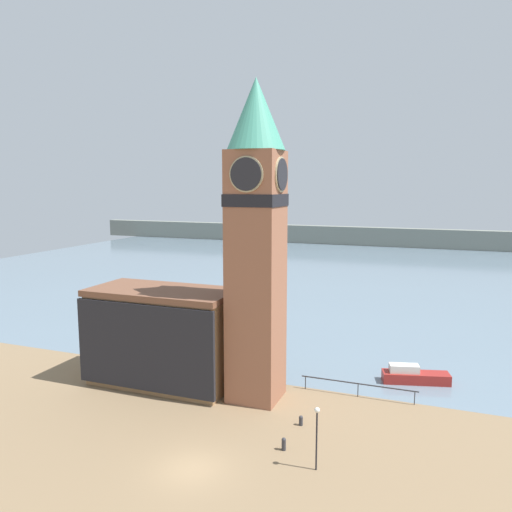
{
  "coord_description": "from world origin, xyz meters",
  "views": [
    {
      "loc": [
        13.04,
        -23.95,
        16.42
      ],
      "look_at": [
        0.97,
        7.95,
        11.55
      ],
      "focal_mm": 35.0,
      "sensor_mm": 36.0,
      "label": 1
    }
  ],
  "objects_px": {
    "boat_near": "(414,376)",
    "mooring_bollard_far": "(301,420)",
    "pier_building": "(162,336)",
    "lamp_post": "(317,426)",
    "clock_tower": "(256,234)",
    "mooring_bollard_near": "(284,443)"
  },
  "relations": [
    {
      "from": "pier_building",
      "to": "lamp_post",
      "type": "distance_m",
      "value": 17.22
    },
    {
      "from": "clock_tower",
      "to": "mooring_bollard_near",
      "type": "distance_m",
      "value": 14.7
    },
    {
      "from": "boat_near",
      "to": "lamp_post",
      "type": "distance_m",
      "value": 16.33
    },
    {
      "from": "clock_tower",
      "to": "boat_near",
      "type": "xyz_separation_m",
      "value": [
        11.3,
        7.45,
        -12.2
      ]
    },
    {
      "from": "mooring_bollard_near",
      "to": "lamp_post",
      "type": "relative_size",
      "value": 0.22
    },
    {
      "from": "pier_building",
      "to": "mooring_bollard_near",
      "type": "height_order",
      "value": "pier_building"
    },
    {
      "from": "clock_tower",
      "to": "mooring_bollard_far",
      "type": "distance_m",
      "value": 13.56
    },
    {
      "from": "clock_tower",
      "to": "mooring_bollard_far",
      "type": "height_order",
      "value": "clock_tower"
    },
    {
      "from": "mooring_bollard_near",
      "to": "pier_building",
      "type": "bearing_deg",
      "value": 152.05
    },
    {
      "from": "clock_tower",
      "to": "boat_near",
      "type": "relative_size",
      "value": 4.26
    },
    {
      "from": "boat_near",
      "to": "lamp_post",
      "type": "bearing_deg",
      "value": -120.91
    },
    {
      "from": "pier_building",
      "to": "lamp_post",
      "type": "bearing_deg",
      "value": -28.33
    },
    {
      "from": "mooring_bollard_near",
      "to": "lamp_post",
      "type": "bearing_deg",
      "value": -30.25
    },
    {
      "from": "clock_tower",
      "to": "pier_building",
      "type": "bearing_deg",
      "value": 179.7
    },
    {
      "from": "clock_tower",
      "to": "lamp_post",
      "type": "xyz_separation_m",
      "value": [
        6.79,
        -8.1,
        -10.09
      ]
    },
    {
      "from": "lamp_post",
      "to": "mooring_bollard_near",
      "type": "bearing_deg",
      "value": 149.75
    },
    {
      "from": "boat_near",
      "to": "mooring_bollard_far",
      "type": "relative_size",
      "value": 8.08
    },
    {
      "from": "boat_near",
      "to": "mooring_bollard_near",
      "type": "distance_m",
      "value": 15.75
    },
    {
      "from": "mooring_bollard_near",
      "to": "mooring_bollard_far",
      "type": "distance_m",
      "value": 3.52
    },
    {
      "from": "boat_near",
      "to": "mooring_bollard_far",
      "type": "bearing_deg",
      "value": -137.38
    },
    {
      "from": "boat_near",
      "to": "clock_tower",
      "type": "bearing_deg",
      "value": -161.35
    },
    {
      "from": "pier_building",
      "to": "lamp_post",
      "type": "relative_size",
      "value": 3.17
    }
  ]
}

